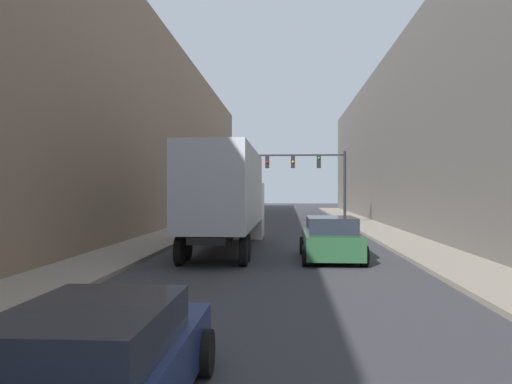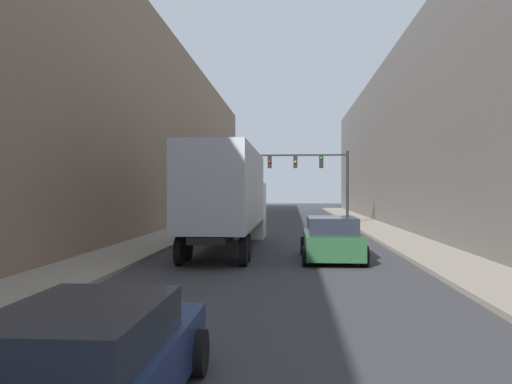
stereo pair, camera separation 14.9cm
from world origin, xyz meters
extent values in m
cube|color=gray|center=(6.10, 30.00, 0.07)|extent=(2.64, 80.00, 0.15)
cube|color=gray|center=(-6.10, 30.00, 0.07)|extent=(2.64, 80.00, 0.15)
cube|color=#66605B|center=(10.42, 30.00, 6.16)|extent=(6.00, 80.00, 12.32)
cube|color=#846B56|center=(-10.42, 30.00, 6.58)|extent=(6.00, 80.00, 13.16)
cube|color=#B2B7C1|center=(-2.19, 20.82, 2.68)|extent=(2.51, 10.27, 3.17)
cube|color=black|center=(-2.19, 20.82, 0.95)|extent=(1.25, 10.27, 0.24)
cube|color=silver|center=(-2.19, 27.40, 1.49)|extent=(2.51, 2.90, 2.98)
cylinder|color=black|center=(-3.30, 16.88, 0.50)|extent=(0.25, 1.00, 1.00)
cylinder|color=black|center=(-1.09, 16.88, 0.50)|extent=(0.25, 1.00, 1.00)
cylinder|color=black|center=(-3.30, 18.08, 0.50)|extent=(0.25, 1.00, 1.00)
cylinder|color=black|center=(-1.09, 18.08, 0.50)|extent=(0.25, 1.00, 1.00)
cylinder|color=black|center=(-3.30, 27.40, 0.50)|extent=(0.25, 1.00, 1.00)
cylinder|color=black|center=(-1.09, 27.40, 0.50)|extent=(0.25, 1.00, 1.00)
cube|color=navy|center=(-1.68, 5.38, 0.52)|extent=(1.82, 4.36, 0.68)
cube|color=#1E232D|center=(-1.68, 5.16, 1.11)|extent=(1.60, 2.40, 0.50)
cylinder|color=black|center=(-2.59, 6.86, 0.32)|extent=(0.25, 0.64, 0.64)
cylinder|color=black|center=(-0.77, 6.86, 0.32)|extent=(0.25, 0.64, 0.64)
cube|color=#234C2D|center=(2.01, 18.73, 0.61)|extent=(1.98, 4.53, 0.83)
cube|color=#1E232D|center=(2.01, 18.50, 1.31)|extent=(1.74, 2.49, 0.58)
cylinder|color=black|center=(1.02, 20.30, 0.35)|extent=(0.25, 0.70, 0.70)
cylinder|color=black|center=(2.99, 20.30, 0.35)|extent=(0.25, 0.70, 0.70)
cylinder|color=black|center=(1.02, 17.06, 0.35)|extent=(0.25, 0.70, 0.70)
cylinder|color=black|center=(2.99, 17.06, 0.35)|extent=(0.25, 0.70, 0.70)
cylinder|color=black|center=(4.63, 37.15, 2.75)|extent=(0.20, 0.20, 5.50)
cube|color=black|center=(0.81, 37.15, 5.20)|extent=(7.65, 0.12, 0.12)
cube|color=black|center=(2.72, 37.15, 4.69)|extent=(0.30, 0.24, 0.90)
sphere|color=green|center=(2.72, 37.01, 4.97)|extent=(0.18, 0.18, 0.18)
cube|color=black|center=(0.81, 37.15, 4.69)|extent=(0.30, 0.24, 0.90)
sphere|color=gold|center=(0.81, 37.01, 4.69)|extent=(0.18, 0.18, 0.18)
cube|color=black|center=(-1.11, 37.15, 4.69)|extent=(0.30, 0.24, 0.90)
sphere|color=red|center=(-1.11, 37.01, 4.69)|extent=(0.18, 0.18, 0.18)
camera|label=1|loc=(0.39, 0.00, 2.58)|focal=35.00mm
camera|label=2|loc=(0.54, 0.01, 2.58)|focal=35.00mm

